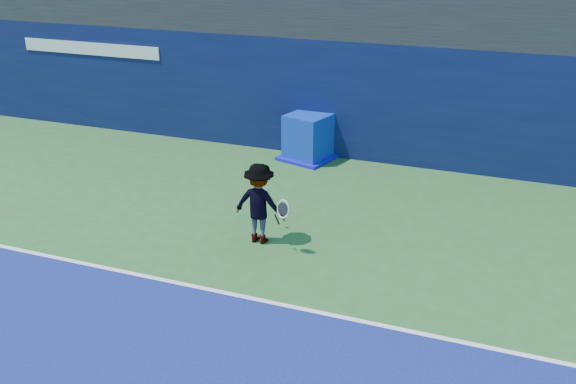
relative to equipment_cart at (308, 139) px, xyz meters
name	(u,v)px	position (x,y,z in m)	size (l,w,h in m)	color
baseline	(198,287)	(0.32, -6.66, -0.53)	(24.00, 0.10, 0.01)	white
stadium_band	(344,8)	(0.32, 1.84, 3.06)	(36.00, 3.00, 1.20)	black
back_wall_assembly	(330,96)	(0.32, 0.84, 0.96)	(36.00, 1.03, 3.00)	#0B133E
equipment_cart	(308,139)	(0.00, 0.00, 0.00)	(1.51, 1.51, 1.18)	#0B2CA7
tennis_player	(260,203)	(0.65, -4.71, 0.26)	(1.26, 0.70, 1.58)	white
tennis_ball	(256,176)	(0.40, -4.28, 0.61)	(0.07, 0.07, 0.07)	#CDD818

